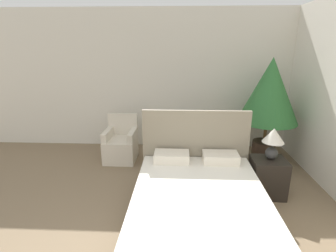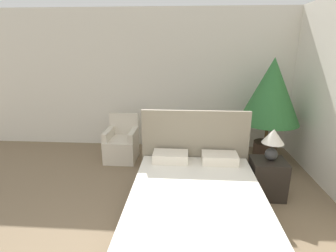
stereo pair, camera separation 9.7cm
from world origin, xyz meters
name	(u,v)px [view 2 (the right image)]	position (x,y,z in m)	size (l,w,h in m)	color
wall_back	(175,81)	(0.00, 4.11, 1.45)	(10.00, 0.06, 2.90)	silver
bed	(196,205)	(0.38, 1.34, 0.29)	(1.63, 2.13, 1.25)	brown
armchair_near_window_left	(122,146)	(-1.01, 3.26, 0.28)	(0.59, 0.63, 0.87)	beige
armchair_near_window_right	(173,147)	(-0.01, 3.26, 0.28)	(0.60, 0.64, 0.87)	beige
potted_palm	(271,94)	(1.77, 3.34, 1.32)	(1.09, 1.09, 1.97)	#38281E
nightstand	(267,178)	(1.45, 2.09, 0.29)	(0.49, 0.43, 0.58)	black
table_lamp	(273,140)	(1.48, 2.12, 0.88)	(0.31, 0.31, 0.47)	#333333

